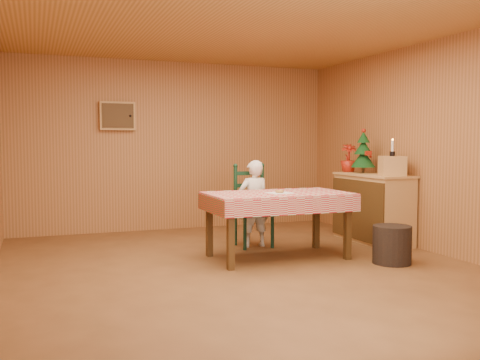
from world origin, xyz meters
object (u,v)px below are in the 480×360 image
object	(u,v)px
shelf_unit	(372,208)
storage_bin	(392,245)
seated_child	(254,204)
crate	(392,166)
ladder_chair	(252,208)
dining_table	(278,200)
christmas_tree	(363,153)

from	to	relation	value
shelf_unit	storage_bin	bearing A→B (deg)	-115.48
seated_child	crate	size ratio (longest dim) A/B	3.75
ladder_chair	seated_child	size ratio (longest dim) A/B	0.96
shelf_unit	storage_bin	world-z (taller)	shelf_unit
dining_table	seated_child	world-z (taller)	seated_child
dining_table	ladder_chair	xyz separation A→B (m)	(0.00, 0.79, -0.18)
shelf_unit	seated_child	bearing A→B (deg)	170.84
crate	storage_bin	distance (m)	1.29
christmas_tree	dining_table	bearing A→B (deg)	-156.56
dining_table	seated_child	size ratio (longest dim) A/B	1.47
storage_bin	ladder_chair	bearing A→B (deg)	125.26
ladder_chair	shelf_unit	distance (m)	1.67
ladder_chair	christmas_tree	xyz separation A→B (m)	(1.65, -0.07, 0.71)
dining_table	ladder_chair	world-z (taller)	ladder_chair
seated_child	shelf_unit	bearing A→B (deg)	170.84
crate	storage_bin	bearing A→B (deg)	-126.03
ladder_chair	seated_child	world-z (taller)	seated_child
storage_bin	seated_child	bearing A→B (deg)	126.30
ladder_chair	dining_table	bearing A→B (deg)	-90.00
shelf_unit	crate	distance (m)	0.71
dining_table	shelf_unit	world-z (taller)	shelf_unit
christmas_tree	storage_bin	world-z (taller)	christmas_tree
christmas_tree	storage_bin	xyz separation A→B (m)	(-0.58, -1.44, -1.00)
seated_child	christmas_tree	distance (m)	1.77
ladder_chair	storage_bin	distance (m)	1.88
dining_table	shelf_unit	distance (m)	1.72
shelf_unit	storage_bin	xyz separation A→B (m)	(-0.57, -1.19, -0.25)
christmas_tree	ladder_chair	bearing A→B (deg)	177.51
dining_table	seated_child	xyz separation A→B (m)	(0.00, 0.73, -0.13)
dining_table	storage_bin	size ratio (longest dim) A/B	3.88
dining_table	shelf_unit	size ratio (longest dim) A/B	1.34
dining_table	christmas_tree	world-z (taller)	christmas_tree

